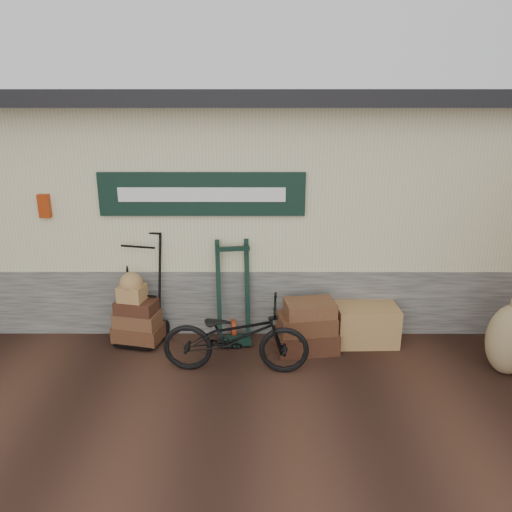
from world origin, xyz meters
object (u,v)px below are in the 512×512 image
Objects in this scene: suitcase_stack at (307,325)px; wicker_hamper at (366,324)px; green_barrow at (233,292)px; porter_trolley at (141,287)px; bicycle at (236,332)px.

suitcase_stack reaches higher than wicker_hamper.
green_barrow is at bearing 162.84° from suitcase_stack.
porter_trolley is 1.92× the size of suitcase_stack.
suitcase_stack is 1.03m from bicycle.
porter_trolley is 2.21m from suitcase_stack.
porter_trolley is 1.09× the size of green_barrow.
bicycle is at bearing -156.87° from wicker_hamper.
suitcase_stack is 0.98× the size of wicker_hamper.
wicker_hamper is (0.81, 0.21, -0.08)m from suitcase_stack.
suitcase_stack is at bearing 4.61° from porter_trolley.
green_barrow is at bearing 6.87° from bicycle.
porter_trolley is at bearing 171.76° from suitcase_stack.
porter_trolley is 1.21m from green_barrow.
wicker_hamper is at bearing 10.93° from porter_trolley.
green_barrow reaches higher than wicker_hamper.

